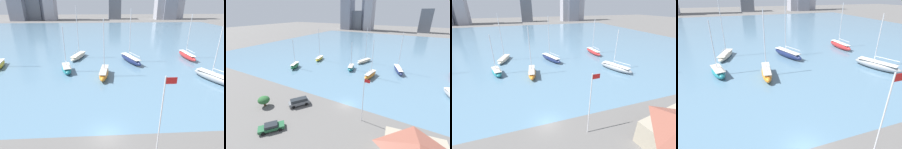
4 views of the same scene
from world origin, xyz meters
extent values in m
plane|color=#605E5B|center=(0.00, 0.00, 0.00)|extent=(500.00, 500.00, 0.00)
cube|color=slate|center=(0.00, 70.00, 0.00)|extent=(180.00, 140.00, 0.00)
cylinder|color=silver|center=(5.69, -3.80, 5.18)|extent=(0.14, 0.14, 10.36)
cube|color=red|center=(6.31, -3.80, 9.86)|extent=(1.10, 0.03, 0.70)
cube|color=gray|center=(-53.64, 172.40, 22.65)|extent=(13.55, 12.28, 45.30)
cube|color=slate|center=(13.61, 175.76, 12.72)|extent=(12.52, 14.03, 25.43)
cube|color=#9E9EA8|center=(62.96, 170.14, 14.32)|extent=(14.73, 12.68, 28.64)
cube|color=gray|center=(69.15, 167.56, 21.38)|extent=(13.01, 10.35, 42.77)
ellipsoid|color=beige|center=(-8.08, 35.84, 0.71)|extent=(5.22, 9.88, 1.42)
cube|color=beige|center=(-8.08, 35.84, 1.37)|extent=(4.28, 8.10, 0.10)
cube|color=#2D2D33|center=(-8.08, 35.84, 0.32)|extent=(0.68, 1.70, 0.64)
cylinder|color=silver|center=(-7.86, 36.53, 8.73)|extent=(0.18, 0.18, 14.62)
cylinder|color=silver|center=(-8.47, 34.63, 2.52)|extent=(1.36, 3.84, 0.14)
ellipsoid|color=#19234C|center=(8.08, 30.72, 0.97)|extent=(6.02, 11.02, 1.92)
cube|color=silver|center=(8.08, 30.72, 1.88)|extent=(4.94, 9.03, 0.10)
cube|color=#2D2D33|center=(8.08, 30.72, 0.44)|extent=(0.87, 1.90, 0.87)
cylinder|color=silver|center=(7.78, 31.49, 8.66)|extent=(0.18, 0.18, 13.46)
cylinder|color=silver|center=(8.83, 28.80, 3.03)|extent=(2.23, 5.42, 0.14)
ellipsoid|color=#1E757F|center=(-9.63, 23.94, 0.91)|extent=(4.03, 7.10, 1.81)
cube|color=#BCB7AD|center=(-9.63, 23.94, 1.76)|extent=(3.31, 5.82, 0.10)
cube|color=#2D2D33|center=(-9.63, 23.94, 0.41)|extent=(0.47, 1.21, 0.81)
cylinder|color=silver|center=(-9.76, 24.43, 6.65)|extent=(0.18, 0.18, 9.68)
cylinder|color=silver|center=(-9.41, 23.15, 2.91)|extent=(0.84, 2.60, 0.14)
ellipsoid|color=gray|center=(25.12, 16.17, 0.92)|extent=(6.56, 10.59, 1.84)
cube|color=silver|center=(25.12, 16.17, 1.79)|extent=(5.38, 8.68, 0.10)
cube|color=#2D2D33|center=(25.12, 16.17, 0.42)|extent=(0.93, 1.79, 0.83)
cylinder|color=silver|center=(24.80, 16.89, 7.06)|extent=(0.18, 0.18, 10.45)
cylinder|color=silver|center=(25.88, 14.52, 2.94)|extent=(2.29, 4.81, 0.14)
ellipsoid|color=orange|center=(-0.04, 20.09, 1.02)|extent=(3.09, 8.77, 2.03)
cube|color=#BCB7AD|center=(-0.04, 20.09, 1.99)|extent=(2.54, 7.19, 0.10)
cube|color=#2D2D33|center=(-0.04, 20.09, 0.46)|extent=(0.35, 1.55, 0.91)
cylinder|color=silver|center=(0.04, 20.73, 7.82)|extent=(0.18, 0.18, 11.57)
cylinder|color=silver|center=(-0.24, 18.49, 3.14)|extent=(0.71, 4.48, 0.14)
ellipsoid|color=#B72828|center=(26.75, 33.57, 0.94)|extent=(2.44, 10.20, 1.87)
cube|color=silver|center=(26.75, 33.57, 1.83)|extent=(2.00, 8.36, 0.10)
cube|color=#2D2D33|center=(26.75, 33.57, 0.43)|extent=(0.25, 1.83, 0.84)
cylinder|color=silver|center=(26.71, 34.33, 7.74)|extent=(0.18, 0.18, 11.73)
cylinder|color=silver|center=(26.83, 31.90, 2.98)|extent=(0.39, 4.86, 0.14)
camera|label=1|loc=(-0.40, -18.87, 16.96)|focal=28.00mm
camera|label=2|loc=(14.20, -29.88, 22.55)|focal=24.00mm
camera|label=3|loc=(-3.45, -19.62, 18.59)|focal=24.00mm
camera|label=4|loc=(-6.22, -12.91, 15.98)|focal=28.00mm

